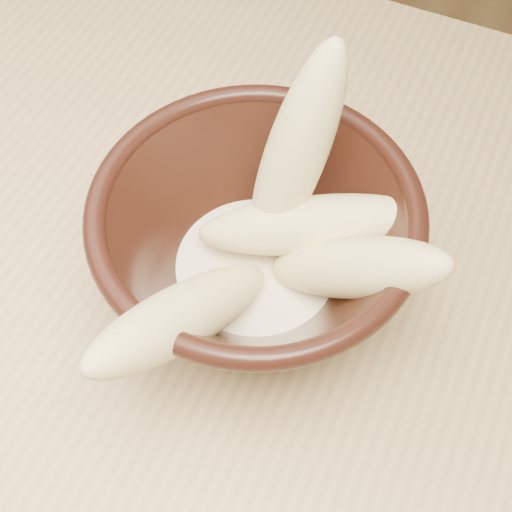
% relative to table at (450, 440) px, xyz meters
% --- Properties ---
extents(table, '(1.20, 0.80, 0.75)m').
position_rel_table_xyz_m(table, '(0.00, 0.00, 0.00)').
color(table, tan).
rests_on(table, ground).
extents(bowl, '(0.22, 0.22, 0.12)m').
position_rel_table_xyz_m(bowl, '(-0.18, 0.02, 0.15)').
color(bowl, black).
rests_on(bowl, table).
extents(milk_puddle, '(0.13, 0.13, 0.02)m').
position_rel_table_xyz_m(milk_puddle, '(-0.18, 0.02, 0.12)').
color(milk_puddle, beige).
rests_on(milk_puddle, bowl).
extents(banana_upright, '(0.07, 0.11, 0.18)m').
position_rel_table_xyz_m(banana_upright, '(-0.17, 0.06, 0.20)').
color(banana_upright, '#E5DA87').
rests_on(banana_upright, bowl).
extents(banana_right, '(0.14, 0.05, 0.13)m').
position_rel_table_xyz_m(banana_right, '(-0.11, 0.01, 0.17)').
color(banana_right, '#E5DA87').
rests_on(banana_right, bowl).
extents(banana_across, '(0.17, 0.10, 0.07)m').
position_rel_table_xyz_m(banana_across, '(-0.15, 0.04, 0.16)').
color(banana_across, '#E5DA87').
rests_on(banana_across, bowl).
extents(banana_front, '(0.08, 0.18, 0.13)m').
position_rel_table_xyz_m(banana_front, '(-0.19, -0.06, 0.17)').
color(banana_front, '#E5DA87').
rests_on(banana_front, bowl).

